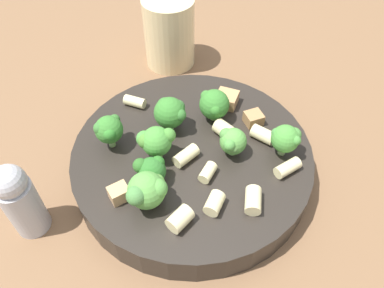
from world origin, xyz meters
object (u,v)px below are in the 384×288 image
Objects in this scene: drinking_glass at (169,37)px; broccoli_floret_1 at (147,190)px; broccoli_floret_0 at (286,138)px; chicken_chunk_2 at (119,193)px; rigatoni_0 at (288,168)px; rigatoni_8 at (135,102)px; broccoli_floret_3 at (232,141)px; broccoli_floret_5 at (151,171)px; broccoli_floret_4 at (214,105)px; chicken_chunk_1 at (254,118)px; rigatoni_6 at (214,203)px; broccoli_floret_2 at (170,112)px; broccoli_floret_6 at (109,130)px; pepper_shaker at (20,200)px; rigatoni_7 at (180,219)px; rigatoni_4 at (186,156)px; pasta_bowl at (192,159)px; rigatoni_2 at (253,200)px; rigatoni_5 at (224,129)px; rigatoni_1 at (263,135)px; broccoli_floret_7 at (155,141)px; rigatoni_3 at (208,172)px; chicken_chunk_0 at (227,99)px.

broccoli_floret_1 is at bearing -138.66° from drinking_glass.
chicken_chunk_2 is at bearing 152.10° from broccoli_floret_0.
rigatoni_0 and rigatoni_8 have the same top height.
broccoli_floret_3 is 0.98× the size of broccoli_floret_5.
broccoli_floret_4 is 2.07× the size of chicken_chunk_1.
rigatoni_6 is (-0.07, -0.03, -0.01)m from broccoli_floret_3.
broccoli_floret_0 is 0.10m from broccoli_floret_4.
broccoli_floret_2 is 0.07m from broccoli_floret_6.
rigatoni_0 is at bearing -37.94° from pepper_shaker.
broccoli_floret_3 is at bearing 11.26° from rigatoni_7.
rigatoni_8 is (0.06, 0.03, -0.02)m from broccoli_floret_6.
drinking_glass reaches higher than rigatoni_4.
rigatoni_7 is 0.16m from pepper_shaker.
rigatoni_2 reaches higher than pasta_bowl.
rigatoni_0 is (0.02, -0.06, -0.01)m from broccoli_floret_3.
chicken_chunk_1 is (0.06, 0.01, -0.01)m from broccoli_floret_3.
rigatoni_4 is 0.08m from rigatoni_7.
broccoli_floret_2 is 0.11m from chicken_chunk_2.
rigatoni_2 is 1.19× the size of rigatoni_6.
drinking_glass is at bearing 51.91° from pasta_bowl.
broccoli_floret_3 is 1.19× the size of rigatoni_0.
rigatoni_7 is at bearing -159.10° from rigatoni_5.
rigatoni_1 is at bearing -19.29° from chicken_chunk_2.
rigatoni_7 is (-0.09, -0.10, -0.02)m from broccoli_floret_2.
rigatoni_4 is (0.02, -0.03, -0.02)m from broccoli_floret_7.
broccoli_floret_4 is 1.00× the size of broccoli_floret_6.
broccoli_floret_2 reaches higher than chicken_chunk_2.
pepper_shaker reaches higher than broccoli_floret_4.
chicken_chunk_2 reaches higher than rigatoni_3.
broccoli_floret_1 is at bearing -167.08° from chicken_chunk_0.
broccoli_floret_5 is at bearing -92.71° from broccoli_floret_6.
rigatoni_5 and rigatoni_7 have the same top height.
rigatoni_8 is 0.28× the size of pepper_shaker.
rigatoni_3 is at bearing -150.22° from chicken_chunk_0.
broccoli_floret_3 reaches higher than broccoli_floret_5.
rigatoni_7 is 1.25× the size of chicken_chunk_2.
broccoli_floret_1 is 2.10× the size of rigatoni_5.
broccoli_floret_1 reaches higher than chicken_chunk_0.
pepper_shaker is (-0.18, -0.03, 0.00)m from rigatoni_8.
broccoli_floret_4 is 1.42× the size of rigatoni_4.
broccoli_floret_2 is at bearing 122.35° from rigatoni_5.
drinking_glass reaches higher than pasta_bowl.
rigatoni_1 is at bearing 87.05° from broccoli_floret_0.
broccoli_floret_3 is (0.11, -0.02, -0.00)m from broccoli_floret_1.
broccoli_floret_5 is 0.04m from broccoli_floret_7.
broccoli_floret_5 is 0.14m from rigatoni_1.
broccoli_floret_4 is 1.43× the size of rigatoni_0.
pasta_bowl is 10.20× the size of rigatoni_8.
rigatoni_6 is 0.16m from chicken_chunk_0.
rigatoni_4 is at bearing -130.22° from drinking_glass.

